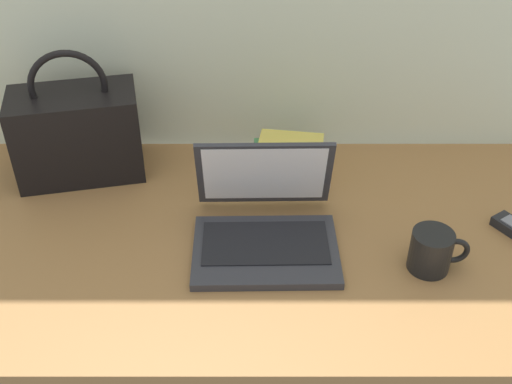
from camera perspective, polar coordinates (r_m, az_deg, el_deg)
desk at (r=1.43m, az=-0.89°, el=-4.34°), size 1.60×0.76×0.03m
laptop at (r=1.38m, az=0.89°, el=-2.84°), size 0.31×0.29×0.21m
coffee_mug at (r=1.36m, az=15.53°, el=-5.10°), size 0.12×0.09×0.09m
handbag at (r=1.62m, az=-15.61°, el=5.16°), size 0.33×0.22×0.33m
book_stack at (r=1.60m, az=3.09°, el=2.96°), size 0.21×0.16×0.08m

